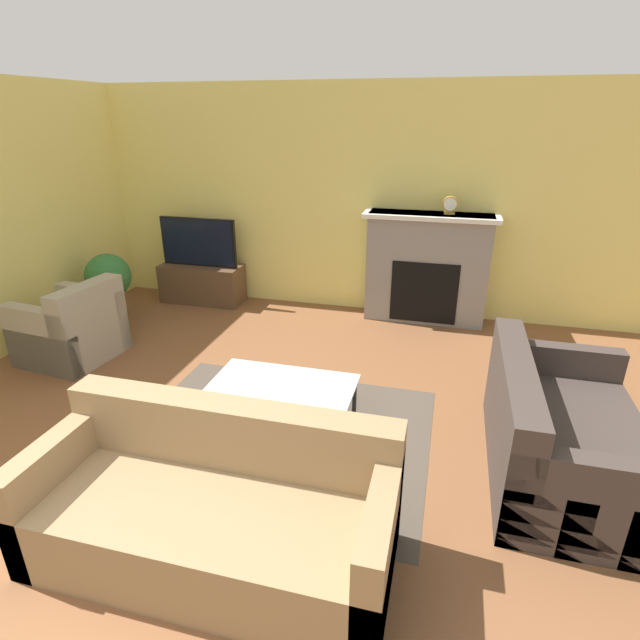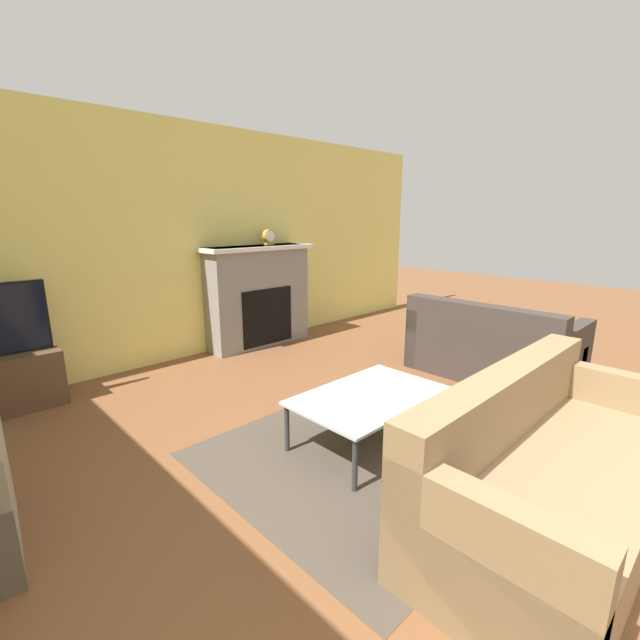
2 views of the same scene
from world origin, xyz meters
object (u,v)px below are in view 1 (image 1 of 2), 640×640
Objects in this scene: couch_loveseat at (559,438)px; armchair_by_window at (72,331)px; couch_sectional at (215,511)px; tv at (198,242)px; mantel_clock at (450,205)px; coffee_table at (280,391)px; potted_plant at (108,278)px.

couch_loveseat is 1.78× the size of armchair_by_window.
couch_loveseat is at bearing 31.80° from couch_sectional.
mantel_clock is (3.10, 0.11, 0.59)m from tv.
tv is at bearing 117.96° from couch_sectional.
tv is 0.90× the size of coffee_table.
potted_plant is at bearing 148.42° from coffee_table.
coffee_table is at bearing 80.90° from armchair_by_window.
couch_loveseat is 8.05× the size of mantel_clock.
potted_plant is at bearing -166.02° from mantel_clock.
armchair_by_window reaches higher than potted_plant.
couch_sectional and armchair_by_window have the same top height.
couch_sectional is 2.45× the size of potted_plant.
mantel_clock is (-0.89, 2.65, 1.11)m from couch_loveseat.
tv reaches higher than couch_sectional.
armchair_by_window reaches higher than coffee_table.
potted_plant reaches higher than coffee_table.
couch_loveseat reaches higher than potted_plant.
mantel_clock reaches higher than armchair_by_window.
coffee_table is (-0.03, 1.24, 0.06)m from couch_sectional.
coffee_table is 1.38× the size of potted_plant.
tv is 5.14× the size of mantel_clock.
couch_loveseat is at bearing -19.54° from potted_plant.
potted_plant is (-2.77, 2.92, 0.24)m from couch_sectional.
couch_sectional is at bearing 58.75° from armchair_by_window.
mantel_clock is (3.59, 1.97, 1.10)m from armchair_by_window.
tv is 0.51× the size of couch_sectional.
couch_sectional is 1.24m from coffee_table.
couch_sectional is 1.77× the size of coffee_table.
tv is at bearing 127.82° from coffee_table.
couch_sectional is 4.18m from mantel_clock.
couch_loveseat and armchair_by_window have the same top height.
couch_loveseat is 5.05m from potted_plant.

